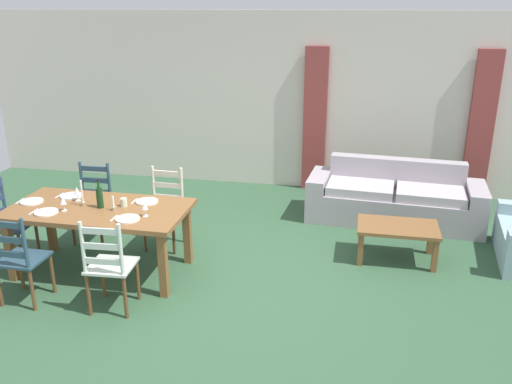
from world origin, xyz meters
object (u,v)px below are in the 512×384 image
at_px(dining_chair_head_west, 7,223).
at_px(wine_glass_far_left, 77,191).
at_px(dining_chair_far_left, 93,203).
at_px(coffee_table, 398,231).
at_px(dining_chair_near_left, 19,258).
at_px(wine_bottle, 100,197).
at_px(dining_chair_far_right, 165,208).
at_px(couch, 394,199).
at_px(wine_glass_near_right, 145,206).
at_px(dining_table, 99,215).
at_px(dining_chair_near_right, 109,265).
at_px(wine_glass_near_left, 63,201).
at_px(coffee_cup_primary, 124,202).

relative_size(dining_chair_head_west, wine_glass_far_left, 5.96).
bearing_deg(dining_chair_far_left, coffee_table, 2.40).
distance_m(dining_chair_near_left, dining_chair_far_left, 1.53).
bearing_deg(wine_bottle, wine_glass_far_left, 157.92).
distance_m(dining_chair_far_right, couch, 3.07).
relative_size(wine_glass_far_left, couch, 0.07).
distance_m(dining_chair_head_west, coffee_table, 4.40).
relative_size(wine_bottle, wine_glass_near_right, 1.96).
bearing_deg(wine_glass_far_left, dining_chair_head_west, -170.17).
bearing_deg(wine_glass_near_right, dining_chair_head_west, 175.69).
bearing_deg(wine_glass_far_left, dining_table, -24.46).
bearing_deg(couch, coffee_table, -90.86).
bearing_deg(dining_chair_head_west, dining_chair_near_right, -24.50).
distance_m(dining_chair_far_right, wine_glass_near_left, 1.25).
xyz_separation_m(dining_table, dining_chair_far_left, (-0.49, 0.77, -0.19)).
xyz_separation_m(dining_table, coffee_cup_primary, (0.26, 0.09, 0.13)).
xyz_separation_m(dining_table, wine_glass_far_left, (-0.31, 0.14, 0.20)).
bearing_deg(couch, dining_chair_head_west, -153.59).
relative_size(wine_glass_near_right, coffee_table, 0.18).
distance_m(dining_chair_head_west, wine_glass_near_left, 0.92).
xyz_separation_m(dining_chair_far_right, wine_glass_far_left, (-0.76, -0.63, 0.38)).
xyz_separation_m(wine_glass_near_right, coffee_cup_primary, (-0.33, 0.22, -0.07)).
xyz_separation_m(dining_chair_head_west, wine_glass_near_left, (0.83, -0.16, 0.38)).
relative_size(dining_chair_near_left, wine_glass_near_right, 5.96).
relative_size(dining_chair_far_left, couch, 0.41).
bearing_deg(wine_glass_far_left, couch, 29.78).
bearing_deg(dining_table, dining_chair_head_west, -179.98).
bearing_deg(dining_chair_far_left, dining_chair_near_left, -89.05).
bearing_deg(wine_glass_near_left, wine_glass_far_left, 91.68).
height_order(wine_glass_near_left, coffee_table, wine_glass_near_left).
relative_size(dining_table, dining_chair_far_left, 1.98).
relative_size(dining_chair_near_right, couch, 0.41).
distance_m(dining_chair_near_right, wine_glass_near_right, 0.72).
bearing_deg(coffee_cup_primary, dining_chair_near_left, -130.37).
bearing_deg(dining_chair_near_left, coffee_cup_primary, 49.63).
relative_size(dining_chair_near_left, dining_chair_far_left, 1.00).
height_order(dining_chair_far_left, dining_chair_far_right, same).
distance_m(wine_bottle, coffee_cup_primary, 0.25).
bearing_deg(wine_glass_near_right, dining_chair_far_right, 99.14).
bearing_deg(wine_bottle, wine_glass_near_right, -13.40).
relative_size(dining_chair_near_left, wine_glass_far_left, 5.96).
xyz_separation_m(dining_chair_near_left, wine_glass_near_left, (0.16, 0.60, 0.38)).
relative_size(dining_chair_head_west, wine_bottle, 3.04).
height_order(dining_chair_near_left, wine_bottle, wine_bottle).
bearing_deg(wine_glass_far_left, dining_chair_near_right, -48.53).
bearing_deg(wine_bottle, dining_chair_far_right, 61.60).
xyz_separation_m(dining_chair_near_right, dining_chair_far_left, (-0.94, 1.49, 0.00)).
relative_size(dining_chair_head_west, coffee_cup_primary, 10.67).
distance_m(dining_table, dining_chair_far_left, 0.94).
xyz_separation_m(dining_chair_near_left, dining_chair_near_right, (0.92, 0.04, 0.00)).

